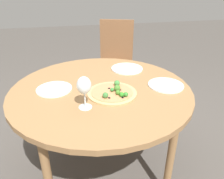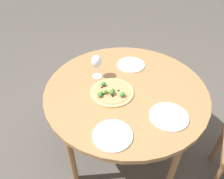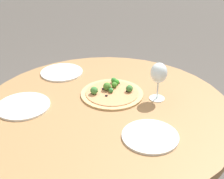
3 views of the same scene
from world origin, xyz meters
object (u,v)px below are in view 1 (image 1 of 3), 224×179
object	(u,v)px
plate_far	(54,89)
chair	(116,62)
wine_glass	(84,86)
plate_side	(127,69)
pizza	(113,92)
plate_near	(166,85)

from	to	relation	value
plate_far	chair	bearing A→B (deg)	55.80
wine_glass	plate_side	distance (m)	0.68
pizza	wine_glass	xyz separation A→B (m)	(-0.19, -0.13, 0.13)
plate_near	plate_far	size ratio (longest dim) A/B	1.03
plate_near	plate_side	size ratio (longest dim) A/B	0.95
chair	plate_near	world-z (taller)	chair
plate_side	wine_glass	bearing A→B (deg)	-127.16
pizza	plate_far	distance (m)	0.40
pizza	plate_near	world-z (taller)	pizza
pizza	plate_near	xyz separation A→B (m)	(0.39, 0.04, -0.01)
plate_near	pizza	bearing A→B (deg)	-174.62
plate_far	plate_side	world-z (taller)	same
pizza	plate_near	distance (m)	0.39
chair	plate_side	xyz separation A→B (m)	(-0.07, -0.70, 0.19)
pizza	plate_far	xyz separation A→B (m)	(-0.38, 0.14, -0.01)
plate_near	plate_side	bearing A→B (deg)	116.91
chair	wine_glass	bearing A→B (deg)	-92.11
chair	wine_glass	size ratio (longest dim) A/B	5.00
chair	pizza	xyz separation A→B (m)	(-0.27, -1.09, 0.20)
plate_near	plate_side	distance (m)	0.40
chair	plate_far	distance (m)	1.17
pizza	chair	bearing A→B (deg)	75.98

